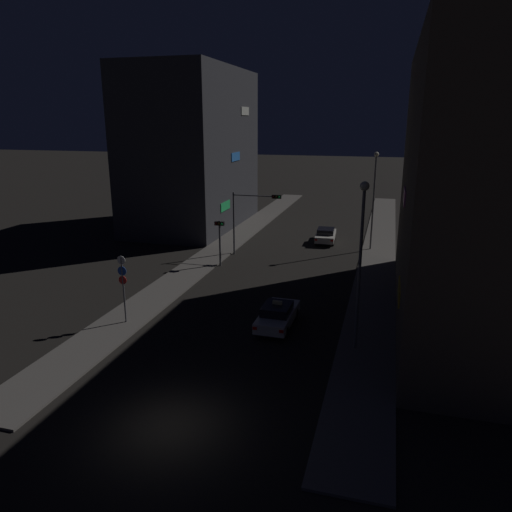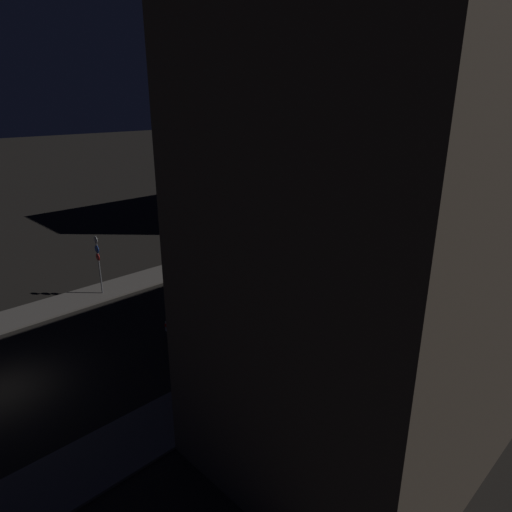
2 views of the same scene
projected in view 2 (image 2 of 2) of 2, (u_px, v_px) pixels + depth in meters
The scene contains 12 objects.
ground_plane at pixel (0, 392), 20.68m from camera, with size 300.00×300.00×0.00m, color black.
sidewalk_left at pixel (297, 233), 44.88m from camera, with size 3.00×62.71×0.12m, color #5B5651.
sidewalk_right at pixel (436, 270), 35.22m from camera, with size 3.00×62.71×0.12m, color #5B5651.
building_facade_left at pixel (292, 138), 50.49m from camera, with size 9.96×18.30×17.12m.
building_facade_right at pixel (445, 218), 19.09m from camera, with size 8.99×22.52×15.93m.
taxi at pixel (205, 317), 26.08m from camera, with size 1.86×4.47×1.62m.
far_car at pixel (391, 241), 39.98m from camera, with size 2.04×4.54×1.42m.
traffic_light_overhead at pixel (294, 206), 38.36m from camera, with size 4.36×0.42×5.64m.
traffic_light_left_kerb at pixel (250, 225), 37.40m from camera, with size 0.80×0.42×3.85m.
sign_pole_left at pixel (98, 259), 30.04m from camera, with size 0.55×0.10×4.09m.
street_lamp_near_block at pixel (234, 266), 20.16m from camera, with size 0.46×0.46×8.77m.
street_lamp_far_block at pixel (437, 198), 34.11m from camera, with size 0.45×0.45×8.88m.
Camera 2 is at (20.73, -3.74, 12.80)m, focal length 31.47 mm.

